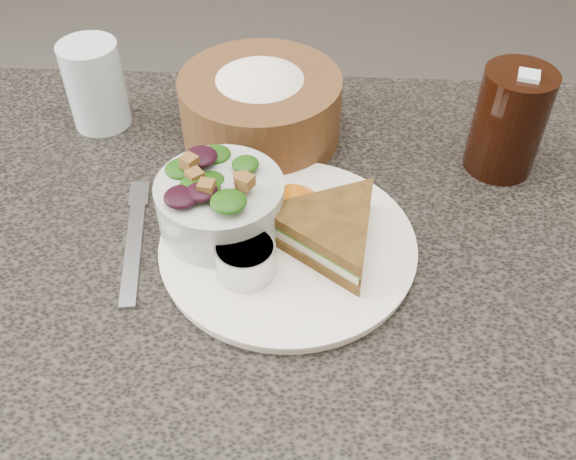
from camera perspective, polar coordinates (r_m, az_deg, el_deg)
The scene contains 11 objects.
dining_table at distance 1.01m, azimuth 0.16°, elevation -16.31°, with size 1.00×0.70×0.75m, color black.
dinner_plate at distance 0.69m, azimuth 0.00°, elevation -1.41°, with size 0.27×0.27×0.01m, color white.
sandwich at distance 0.67m, azimuth 3.69°, elevation -0.04°, with size 0.16×0.16×0.04m, color brown, non-canonical shape.
salad_bowl at distance 0.69m, azimuth -6.06°, elevation 2.95°, with size 0.14×0.14×0.08m, color #B2BBB6, non-canonical shape.
dressing_ramekin at distance 0.65m, azimuth -3.80°, elevation -2.60°, with size 0.06×0.06×0.04m, color #AEB0B5.
orange_wedge at distance 0.73m, azimuth 0.46°, elevation 3.32°, with size 0.06×0.06×0.03m, color orange.
fork at distance 0.72m, azimuth -13.55°, elevation -1.39°, with size 0.02×0.17×0.00m, color #9B9FA7.
knife at distance 0.73m, azimuth -8.71°, elevation 0.09°, with size 0.01×0.21×0.00m, color #ADAEAF.
bread_basket at distance 0.82m, azimuth -2.47°, elevation 11.67°, with size 0.20×0.20×0.12m, color brown, non-canonical shape.
cola_glass at distance 0.81m, azimuth 19.14°, elevation 9.43°, with size 0.08×0.08×0.14m, color black, non-canonical shape.
water_glass at distance 0.88m, azimuth -16.76°, elevation 12.24°, with size 0.08×0.08×0.11m, color silver.
Camera 1 is at (0.02, -0.49, 1.26)m, focal length 40.00 mm.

